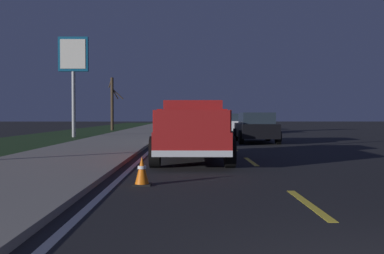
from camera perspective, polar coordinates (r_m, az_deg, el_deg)
ground at (r=29.97m, az=3.14°, el=-1.16°), size 144.00×144.00×0.00m
sidewalk_shoulder at (r=30.15m, az=-7.74°, el=-1.04°), size 108.00×4.00×0.12m
grass_verge at (r=31.18m, az=-16.89°, el=-1.11°), size 108.00×6.00×0.01m
lane_markings at (r=32.18m, az=-1.58°, el=-0.97°), size 108.00×3.54×0.01m
pickup_truck at (r=13.80m, az=0.12°, el=-0.50°), size 5.45×2.34×1.87m
sedan_tan at (r=41.59m, az=4.78°, el=0.66°), size 4.43×2.07×1.54m
sedan_silver at (r=21.10m, az=-0.25°, el=-0.15°), size 4.44×2.09×1.54m
sedan_black at (r=22.87m, az=8.28°, el=-0.03°), size 4.43×2.07×1.54m
sedan_white at (r=34.10m, az=5.30°, el=0.48°), size 4.42×2.05×1.54m
gas_price_sign at (r=29.28m, az=-15.18°, el=8.12°), size 0.27×1.90×6.41m
bare_tree_far at (r=41.68m, az=-10.32°, el=3.11°), size 1.04×1.43×4.99m
traffic_cone_near at (r=8.83m, az=-6.52°, el=-5.72°), size 0.36×0.36×0.58m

